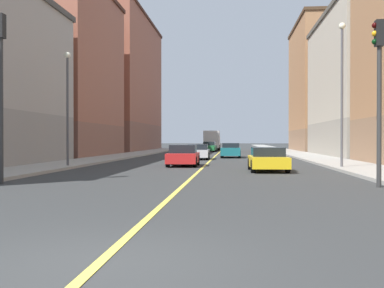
{
  "coord_description": "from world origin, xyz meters",
  "views": [
    {
      "loc": [
        1.78,
        -6.05,
        1.65
      ],
      "look_at": [
        -1.07,
        26.21,
        1.34
      ],
      "focal_mm": 43.75,
      "sensor_mm": 36.0,
      "label": 1
    }
  ],
  "objects_px": {
    "car_red": "(183,156)",
    "box_truck": "(212,140)",
    "street_lamp_left_near": "(342,81)",
    "traffic_light_right_near": "(0,75)",
    "car_yellow": "(268,160)",
    "building_left_far": "(326,87)",
    "car_green": "(209,147)",
    "car_silver": "(198,152)",
    "building_left_mid": "(367,85)",
    "traffic_light_left_near": "(379,79)",
    "street_lamp_right_near": "(68,96)",
    "car_teal": "(231,150)",
    "building_right_midblock": "(62,73)",
    "building_right_distant": "(120,84)"
  },
  "relations": [
    {
      "from": "building_left_mid",
      "to": "street_lamp_left_near",
      "type": "relative_size",
      "value": 2.44
    },
    {
      "from": "building_right_midblock",
      "to": "car_red",
      "type": "relative_size",
      "value": 4.04
    },
    {
      "from": "car_red",
      "to": "car_green",
      "type": "bearing_deg",
      "value": 90.2
    },
    {
      "from": "car_green",
      "to": "car_silver",
      "type": "distance_m",
      "value": 24.04
    },
    {
      "from": "building_left_far",
      "to": "car_red",
      "type": "relative_size",
      "value": 4.45
    },
    {
      "from": "car_red",
      "to": "box_truck",
      "type": "bearing_deg",
      "value": 90.15
    },
    {
      "from": "building_left_far",
      "to": "box_truck",
      "type": "height_order",
      "value": "building_left_far"
    },
    {
      "from": "building_right_midblock",
      "to": "building_left_mid",
      "type": "bearing_deg",
      "value": 5.07
    },
    {
      "from": "building_left_mid",
      "to": "traffic_light_right_near",
      "type": "relative_size",
      "value": 3.1
    },
    {
      "from": "street_lamp_left_near",
      "to": "street_lamp_right_near",
      "type": "distance_m",
      "value": 15.61
    },
    {
      "from": "car_yellow",
      "to": "building_right_distant",
      "type": "bearing_deg",
      "value": 113.09
    },
    {
      "from": "building_right_distant",
      "to": "building_left_far",
      "type": "bearing_deg",
      "value": -0.89
    },
    {
      "from": "traffic_light_right_near",
      "to": "car_green",
      "type": "distance_m",
      "value": 46.76
    },
    {
      "from": "car_teal",
      "to": "traffic_light_left_near",
      "type": "bearing_deg",
      "value": -78.83
    },
    {
      "from": "traffic_light_left_near",
      "to": "traffic_light_right_near",
      "type": "distance_m",
      "value": 13.59
    },
    {
      "from": "car_green",
      "to": "building_right_midblock",
      "type": "bearing_deg",
      "value": -125.98
    },
    {
      "from": "car_red",
      "to": "box_truck",
      "type": "height_order",
      "value": "box_truck"
    },
    {
      "from": "traffic_light_left_near",
      "to": "car_silver",
      "type": "relative_size",
      "value": 1.27
    },
    {
      "from": "traffic_light_right_near",
      "to": "car_yellow",
      "type": "relative_size",
      "value": 1.58
    },
    {
      "from": "car_green",
      "to": "car_silver",
      "type": "bearing_deg",
      "value": -89.34
    },
    {
      "from": "street_lamp_left_near",
      "to": "car_green",
      "type": "height_order",
      "value": "street_lamp_left_near"
    },
    {
      "from": "traffic_light_left_near",
      "to": "car_green",
      "type": "relative_size",
      "value": 1.28
    },
    {
      "from": "street_lamp_right_near",
      "to": "building_right_distant",
      "type": "bearing_deg",
      "value": 99.69
    },
    {
      "from": "car_red",
      "to": "building_right_distant",
      "type": "bearing_deg",
      "value": 109.19
    },
    {
      "from": "traffic_light_right_near",
      "to": "building_right_midblock",
      "type": "bearing_deg",
      "value": 106.15
    },
    {
      "from": "building_right_midblock",
      "to": "box_truck",
      "type": "relative_size",
      "value": 2.3
    },
    {
      "from": "street_lamp_left_near",
      "to": "box_truck",
      "type": "height_order",
      "value": "street_lamp_left_near"
    },
    {
      "from": "car_silver",
      "to": "car_yellow",
      "type": "relative_size",
      "value": 1.14
    },
    {
      "from": "traffic_light_left_near",
      "to": "street_lamp_left_near",
      "type": "xyz_separation_m",
      "value": [
        1.02,
        9.97,
        1.17
      ]
    },
    {
      "from": "building_right_midblock",
      "to": "car_green",
      "type": "distance_m",
      "value": 24.09
    },
    {
      "from": "street_lamp_left_near",
      "to": "car_red",
      "type": "bearing_deg",
      "value": 166.2
    },
    {
      "from": "building_left_mid",
      "to": "car_green",
      "type": "distance_m",
      "value": 23.62
    },
    {
      "from": "building_right_distant",
      "to": "building_left_mid",
      "type": "bearing_deg",
      "value": -34.86
    },
    {
      "from": "traffic_light_right_near",
      "to": "car_teal",
      "type": "distance_m",
      "value": 27.87
    },
    {
      "from": "car_yellow",
      "to": "car_green",
      "type": "bearing_deg",
      "value": 97.41
    },
    {
      "from": "car_green",
      "to": "car_silver",
      "type": "relative_size",
      "value": 0.99
    },
    {
      "from": "street_lamp_right_near",
      "to": "car_green",
      "type": "bearing_deg",
      "value": 80.12
    },
    {
      "from": "building_left_far",
      "to": "street_lamp_left_near",
      "type": "xyz_separation_m",
      "value": [
        -7.07,
        -40.73,
        -4.11
      ]
    },
    {
      "from": "building_left_mid",
      "to": "street_lamp_right_near",
      "type": "relative_size",
      "value": 2.97
    },
    {
      "from": "street_lamp_right_near",
      "to": "car_green",
      "type": "relative_size",
      "value": 1.46
    },
    {
      "from": "car_red",
      "to": "box_truck",
      "type": "distance_m",
      "value": 41.91
    },
    {
      "from": "traffic_light_left_near",
      "to": "traffic_light_right_near",
      "type": "bearing_deg",
      "value": -180.0
    },
    {
      "from": "car_teal",
      "to": "box_truck",
      "type": "distance_m",
      "value": 27.92
    },
    {
      "from": "traffic_light_right_near",
      "to": "car_yellow",
      "type": "distance_m",
      "value": 13.5
    },
    {
      "from": "car_yellow",
      "to": "building_left_mid",
      "type": "bearing_deg",
      "value": 63.4
    },
    {
      "from": "car_green",
      "to": "box_truck",
      "type": "xyz_separation_m",
      "value": [
        0.01,
        7.77,
        0.91
      ]
    },
    {
      "from": "traffic_light_right_near",
      "to": "car_silver",
      "type": "relative_size",
      "value": 1.39
    },
    {
      "from": "building_left_mid",
      "to": "building_left_far",
      "type": "distance_m",
      "value": 20.35
    },
    {
      "from": "traffic_light_right_near",
      "to": "car_yellow",
      "type": "height_order",
      "value": "traffic_light_right_near"
    },
    {
      "from": "box_truck",
      "to": "car_green",
      "type": "bearing_deg",
      "value": -90.04
    }
  ]
}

